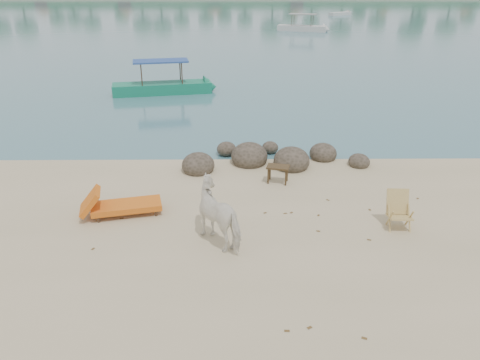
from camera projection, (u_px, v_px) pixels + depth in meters
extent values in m
plane|color=#36636C|center=(239.00, 7.00, 93.22)|extent=(400.00, 400.00, 0.00)
ellipsoid|color=#302B20|center=(198.00, 166.00, 15.34)|extent=(1.08, 1.18, 0.81)
ellipsoid|color=#302B20|center=(249.00, 157.00, 15.98)|extent=(1.25, 1.38, 0.94)
ellipsoid|color=#302B20|center=(291.00, 162.00, 15.64)|extent=(1.21, 1.33, 0.91)
ellipsoid|color=#302B20|center=(323.00, 154.00, 16.40)|extent=(0.95, 1.05, 0.71)
ellipsoid|color=#302B20|center=(359.00, 163.00, 15.78)|extent=(0.72, 0.79, 0.54)
ellipsoid|color=#302B20|center=(226.00, 150.00, 16.93)|extent=(0.70, 0.77, 0.53)
ellipsoid|color=#302B20|center=(270.00, 148.00, 17.14)|extent=(0.60, 0.66, 0.45)
imported|color=white|center=(222.00, 214.00, 11.08)|extent=(1.74, 1.86, 1.48)
plane|color=brown|center=(328.00, 201.00, 13.38)|extent=(0.14, 0.14, 0.00)
plane|color=brown|center=(236.00, 223.00, 12.20)|extent=(0.14, 0.14, 0.00)
plane|color=brown|center=(318.00, 216.00, 12.53)|extent=(0.13, 0.13, 0.00)
plane|color=brown|center=(399.00, 199.00, 13.49)|extent=(0.14, 0.14, 0.00)
plane|color=brown|center=(318.00, 232.00, 11.76)|extent=(0.12, 0.12, 0.00)
plane|color=brown|center=(364.00, 339.00, 8.30)|extent=(0.13, 0.13, 0.00)
plane|color=brown|center=(287.00, 332.00, 8.47)|extent=(0.11, 0.11, 0.00)
plane|color=brown|center=(369.00, 241.00, 11.37)|extent=(0.13, 0.13, 0.00)
plane|color=brown|center=(291.00, 214.00, 12.67)|extent=(0.14, 0.14, 0.00)
plane|color=brown|center=(93.00, 250.00, 11.00)|extent=(0.13, 0.13, 0.00)
plane|color=brown|center=(122.00, 219.00, 12.37)|extent=(0.11, 0.11, 0.00)
plane|color=brown|center=(370.00, 211.00, 12.82)|extent=(0.11, 0.11, 0.00)
plane|color=brown|center=(265.00, 214.00, 12.66)|extent=(0.14, 0.14, 0.00)
plane|color=brown|center=(309.00, 329.00, 8.55)|extent=(0.14, 0.14, 0.00)
plane|color=brown|center=(285.00, 214.00, 12.63)|extent=(0.13, 0.13, 0.00)
plane|color=brown|center=(417.00, 199.00, 13.47)|extent=(0.14, 0.14, 0.00)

